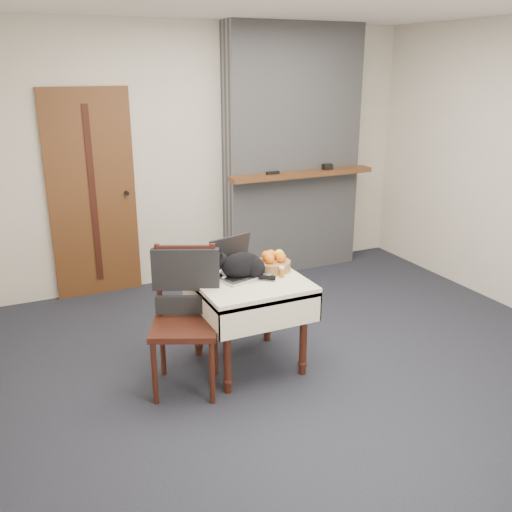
{
  "coord_description": "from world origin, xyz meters",
  "views": [
    {
      "loc": [
        -2.04,
        -3.54,
        2.19
      ],
      "look_at": [
        -0.41,
        -0.04,
        0.89
      ],
      "focal_mm": 40.0,
      "sensor_mm": 36.0,
      "label": 1
    }
  ],
  "objects_px": {
    "side_table": "(249,293)",
    "chair": "(185,298)",
    "pill_bottle": "(282,272)",
    "door": "(92,195)",
    "cream_jar": "(211,278)",
    "laptop": "(236,266)",
    "fruit_basket": "(274,263)",
    "cat": "(243,266)"
  },
  "relations": [
    {
      "from": "cat",
      "to": "chair",
      "type": "height_order",
      "value": "chair"
    },
    {
      "from": "side_table",
      "to": "cream_jar",
      "type": "bearing_deg",
      "value": 174.65
    },
    {
      "from": "pill_bottle",
      "to": "fruit_basket",
      "type": "distance_m",
      "value": 0.17
    },
    {
      "from": "door",
      "to": "laptop",
      "type": "distance_m",
      "value": 1.99
    },
    {
      "from": "side_table",
      "to": "door",
      "type": "bearing_deg",
      "value": 111.01
    },
    {
      "from": "door",
      "to": "cat",
      "type": "relative_size",
      "value": 4.75
    },
    {
      "from": "cream_jar",
      "to": "fruit_basket",
      "type": "bearing_deg",
      "value": 7.24
    },
    {
      "from": "side_table",
      "to": "chair",
      "type": "xyz_separation_m",
      "value": [
        -0.5,
        -0.03,
        0.06
      ]
    },
    {
      "from": "fruit_basket",
      "to": "chair",
      "type": "xyz_separation_m",
      "value": [
        -0.75,
        -0.13,
        -0.11
      ]
    },
    {
      "from": "side_table",
      "to": "fruit_basket",
      "type": "relative_size",
      "value": 3.03
    },
    {
      "from": "laptop",
      "to": "chair",
      "type": "xyz_separation_m",
      "value": [
        -0.45,
        -0.15,
        -0.12
      ]
    },
    {
      "from": "door",
      "to": "cream_jar",
      "type": "distance_m",
      "value": 2.01
    },
    {
      "from": "side_table",
      "to": "cream_jar",
      "type": "relative_size",
      "value": 9.7
    },
    {
      "from": "cream_jar",
      "to": "fruit_basket",
      "type": "xyz_separation_m",
      "value": [
        0.53,
        0.07,
        0.02
      ]
    },
    {
      "from": "door",
      "to": "chair",
      "type": "relative_size",
      "value": 1.97
    },
    {
      "from": "cat",
      "to": "pill_bottle",
      "type": "bearing_deg",
      "value": -3.17
    },
    {
      "from": "door",
      "to": "fruit_basket",
      "type": "relative_size",
      "value": 7.76
    },
    {
      "from": "cat",
      "to": "chair",
      "type": "xyz_separation_m",
      "value": [
        -0.47,
        -0.07,
        -0.15
      ]
    },
    {
      "from": "chair",
      "to": "door",
      "type": "bearing_deg",
      "value": 121.5
    },
    {
      "from": "cat",
      "to": "fruit_basket",
      "type": "xyz_separation_m",
      "value": [
        0.28,
        0.06,
        -0.04
      ]
    },
    {
      "from": "pill_bottle",
      "to": "fruit_basket",
      "type": "height_order",
      "value": "fruit_basket"
    },
    {
      "from": "side_table",
      "to": "chair",
      "type": "relative_size",
      "value": 0.77
    },
    {
      "from": "cream_jar",
      "to": "door",
      "type": "bearing_deg",
      "value": 103.65
    },
    {
      "from": "door",
      "to": "fruit_basket",
      "type": "height_order",
      "value": "door"
    },
    {
      "from": "laptop",
      "to": "chair",
      "type": "height_order",
      "value": "chair"
    },
    {
      "from": "door",
      "to": "pill_bottle",
      "type": "relative_size",
      "value": 24.04
    },
    {
      "from": "door",
      "to": "laptop",
      "type": "bearing_deg",
      "value": -68.98
    },
    {
      "from": "cream_jar",
      "to": "pill_bottle",
      "type": "relative_size",
      "value": 0.97
    },
    {
      "from": "side_table",
      "to": "pill_bottle",
      "type": "relative_size",
      "value": 9.38
    },
    {
      "from": "laptop",
      "to": "side_table",
      "type": "bearing_deg",
      "value": -84.93
    },
    {
      "from": "laptop",
      "to": "chair",
      "type": "distance_m",
      "value": 0.49
    },
    {
      "from": "pill_bottle",
      "to": "fruit_basket",
      "type": "bearing_deg",
      "value": 84.41
    },
    {
      "from": "fruit_basket",
      "to": "chair",
      "type": "relative_size",
      "value": 0.25
    },
    {
      "from": "pill_bottle",
      "to": "chair",
      "type": "height_order",
      "value": "chair"
    },
    {
      "from": "pill_bottle",
      "to": "cat",
      "type": "bearing_deg",
      "value": 158.44
    },
    {
      "from": "door",
      "to": "side_table",
      "type": "xyz_separation_m",
      "value": [
        0.76,
        -1.97,
        -0.41
      ]
    },
    {
      "from": "chair",
      "to": "laptop",
      "type": "bearing_deg",
      "value": 42.79
    },
    {
      "from": "side_table",
      "to": "cat",
      "type": "xyz_separation_m",
      "value": [
        -0.03,
        0.03,
        0.21
      ]
    },
    {
      "from": "pill_bottle",
      "to": "door",
      "type": "bearing_deg",
      "value": 115.9
    },
    {
      "from": "door",
      "to": "laptop",
      "type": "xyz_separation_m",
      "value": [
        0.71,
        -1.85,
        -0.23
      ]
    },
    {
      "from": "side_table",
      "to": "fruit_basket",
      "type": "distance_m",
      "value": 0.32
    },
    {
      "from": "laptop",
      "to": "pill_bottle",
      "type": "relative_size",
      "value": 5.44
    }
  ]
}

